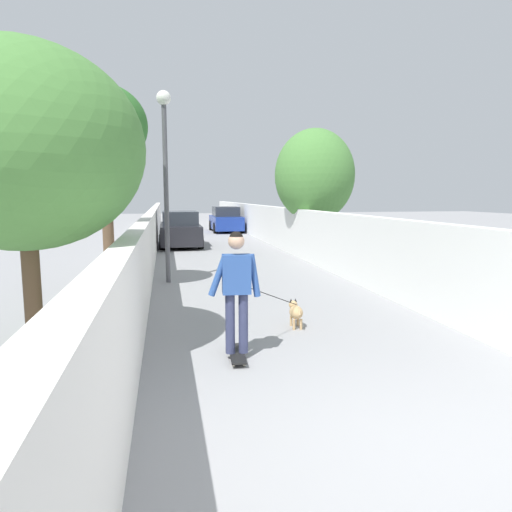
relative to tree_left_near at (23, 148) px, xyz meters
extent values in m
plane|color=gray|center=(11.00, -3.89, -2.80)|extent=(80.00, 80.00, 0.00)
cube|color=silver|center=(9.00, -1.21, -1.99)|extent=(48.00, 0.30, 1.62)
cube|color=white|center=(9.00, -6.56, -1.94)|extent=(48.00, 0.30, 1.73)
cylinder|color=brown|center=(0.00, 0.00, -1.85)|extent=(0.22, 0.22, 1.91)
ellipsoid|color=#4C843D|center=(0.00, 0.00, 0.01)|extent=(3.00, 3.00, 2.58)
cylinder|color=brown|center=(4.50, -0.44, -1.21)|extent=(0.25, 0.25, 3.19)
ellipsoid|color=#2D6628|center=(4.50, -0.44, 0.96)|extent=(1.92, 1.92, 1.79)
cylinder|color=brown|center=(10.00, -7.23, -1.77)|extent=(0.29, 0.29, 2.07)
ellipsoid|color=#4C843D|center=(10.00, -7.23, 0.16)|extent=(2.97, 2.97, 3.43)
cylinder|color=#4C4C51|center=(5.42, -1.76, -0.58)|extent=(0.12, 0.12, 4.44)
sphere|color=silver|center=(5.42, -1.76, 1.78)|extent=(0.36, 0.36, 0.36)
cube|color=black|center=(-0.34, -2.64, -2.73)|extent=(0.81, 0.26, 0.02)
cylinder|color=beige|center=(-0.06, -2.59, -2.77)|extent=(0.06, 0.03, 0.06)
cylinder|color=beige|center=(-0.07, -2.73, -2.77)|extent=(0.06, 0.03, 0.06)
cylinder|color=beige|center=(-0.62, -2.55, -2.77)|extent=(0.06, 0.03, 0.06)
cylinder|color=beige|center=(-0.63, -2.69, -2.77)|extent=(0.06, 0.03, 0.06)
cylinder|color=#333859|center=(-0.34, -2.55, -2.30)|extent=(0.14, 0.14, 0.83)
cylinder|color=#333859|center=(-0.35, -2.73, -2.30)|extent=(0.14, 0.14, 0.83)
cube|color=#2D5199|center=(-0.34, -2.64, -1.63)|extent=(0.25, 0.40, 0.53)
cylinder|color=#2D5199|center=(-0.33, -2.40, -1.64)|extent=(0.11, 0.29, 0.58)
cylinder|color=#2D5199|center=(-0.36, -2.88, -1.65)|extent=(0.10, 0.18, 0.59)
sphere|color=tan|center=(-0.34, -2.64, -1.18)|extent=(0.22, 0.22, 0.22)
sphere|color=black|center=(-0.34, -2.64, -1.15)|extent=(0.19, 0.19, 0.19)
ellipsoid|color=tan|center=(0.89, -3.84, -2.53)|extent=(0.39, 0.25, 0.22)
sphere|color=tan|center=(1.14, -3.86, -2.46)|extent=(0.15, 0.15, 0.15)
cone|color=black|center=(1.14, -3.82, -2.38)|extent=(0.05, 0.05, 0.06)
cone|color=black|center=(1.13, -3.90, -2.38)|extent=(0.05, 0.05, 0.06)
cylinder|color=tan|center=(1.01, -3.79, -2.71)|extent=(0.04, 0.04, 0.18)
cylinder|color=tan|center=(1.00, -3.91, -2.71)|extent=(0.04, 0.04, 0.18)
cylinder|color=tan|center=(0.78, -3.78, -2.71)|extent=(0.04, 0.04, 0.18)
cylinder|color=tan|center=(0.77, -3.90, -2.71)|extent=(0.04, 0.04, 0.18)
cylinder|color=tan|center=(0.66, -3.83, -2.45)|extent=(0.14, 0.04, 0.13)
cylinder|color=black|center=(0.27, -3.24, -2.08)|extent=(1.25, 1.22, 0.66)
cube|color=black|center=(13.74, -2.36, -2.24)|extent=(3.85, 1.70, 0.80)
cube|color=#262B33|center=(13.74, -2.36, -1.56)|extent=(2.00, 1.50, 0.60)
cylinder|color=black|center=(14.93, -1.57, -2.48)|extent=(0.64, 0.22, 0.64)
cylinder|color=black|center=(14.93, -3.15, -2.48)|extent=(0.64, 0.22, 0.64)
cylinder|color=black|center=(12.54, -1.57, -2.48)|extent=(0.64, 0.22, 0.64)
cylinder|color=black|center=(12.54, -3.15, -2.48)|extent=(0.64, 0.22, 0.64)
cube|color=navy|center=(21.44, -5.41, -2.24)|extent=(3.95, 1.70, 0.80)
cube|color=#262B33|center=(21.44, -5.41, -1.56)|extent=(2.05, 1.50, 0.60)
cylinder|color=black|center=(22.66, -4.62, -2.48)|extent=(0.64, 0.22, 0.64)
cylinder|color=black|center=(22.66, -6.20, -2.48)|extent=(0.64, 0.22, 0.64)
cylinder|color=black|center=(20.22, -4.62, -2.48)|extent=(0.64, 0.22, 0.64)
cylinder|color=black|center=(20.22, -6.20, -2.48)|extent=(0.64, 0.22, 0.64)
camera|label=1|loc=(-6.19, -1.72, -0.58)|focal=31.50mm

